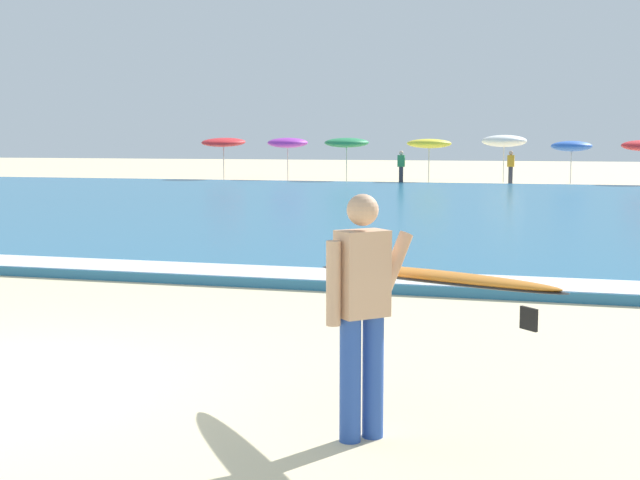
{
  "coord_description": "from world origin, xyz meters",
  "views": [
    {
      "loc": [
        4.72,
        -6.16,
        2.1
      ],
      "look_at": [
        2.42,
        2.07,
        1.1
      ],
      "focal_mm": 48.44,
      "sensor_mm": 36.0,
      "label": 1
    }
  ],
  "objects_px": {
    "beach_umbrella_1": "(288,143)",
    "beach_umbrella_2": "(347,143)",
    "beach_umbrella_0": "(223,142)",
    "beachgoer_near_row_left": "(511,167)",
    "beachgoer_near_row_mid": "(401,167)",
    "beach_umbrella_5": "(572,146)",
    "beach_umbrella_3": "(429,144)",
    "surfer_with_board": "(392,291)",
    "beach_umbrella_4": "(504,141)"
  },
  "relations": [
    {
      "from": "beach_umbrella_1",
      "to": "beach_umbrella_2",
      "type": "bearing_deg",
      "value": -10.14
    },
    {
      "from": "beach_umbrella_0",
      "to": "beachgoer_near_row_left",
      "type": "bearing_deg",
      "value": 1.11
    },
    {
      "from": "beach_umbrella_1",
      "to": "beachgoer_near_row_mid",
      "type": "height_order",
      "value": "beach_umbrella_1"
    },
    {
      "from": "beach_umbrella_0",
      "to": "beach_umbrella_2",
      "type": "distance_m",
      "value": 6.28
    },
    {
      "from": "beach_umbrella_1",
      "to": "beach_umbrella_5",
      "type": "height_order",
      "value": "beach_umbrella_1"
    },
    {
      "from": "beach_umbrella_3",
      "to": "beachgoer_near_row_left",
      "type": "height_order",
      "value": "beach_umbrella_3"
    },
    {
      "from": "surfer_with_board",
      "to": "beach_umbrella_3",
      "type": "height_order",
      "value": "beach_umbrella_3"
    },
    {
      "from": "surfer_with_board",
      "to": "beach_umbrella_5",
      "type": "height_order",
      "value": "beach_umbrella_5"
    },
    {
      "from": "beach_umbrella_3",
      "to": "beachgoer_near_row_mid",
      "type": "height_order",
      "value": "beach_umbrella_3"
    },
    {
      "from": "surfer_with_board",
      "to": "beach_umbrella_4",
      "type": "distance_m",
      "value": 37.15
    },
    {
      "from": "beach_umbrella_1",
      "to": "beach_umbrella_5",
      "type": "xyz_separation_m",
      "value": [
        13.71,
        1.34,
        -0.15
      ]
    },
    {
      "from": "beach_umbrella_4",
      "to": "beach_umbrella_5",
      "type": "relative_size",
      "value": 1.15
    },
    {
      "from": "surfer_with_board",
      "to": "beachgoer_near_row_left",
      "type": "relative_size",
      "value": 1.43
    },
    {
      "from": "beach_umbrella_0",
      "to": "beach_umbrella_2",
      "type": "bearing_deg",
      "value": 3.09
    },
    {
      "from": "beach_umbrella_1",
      "to": "beach_umbrella_0",
      "type": "bearing_deg",
      "value": -163.62
    },
    {
      "from": "beach_umbrella_2",
      "to": "beach_umbrella_3",
      "type": "bearing_deg",
      "value": 4.88
    },
    {
      "from": "beach_umbrella_1",
      "to": "beachgoer_near_row_left",
      "type": "height_order",
      "value": "beach_umbrella_1"
    },
    {
      "from": "beachgoer_near_row_left",
      "to": "beach_umbrella_3",
      "type": "bearing_deg",
      "value": 174.01
    },
    {
      "from": "beachgoer_near_row_left",
      "to": "surfer_with_board",
      "type": "bearing_deg",
      "value": -88.17
    },
    {
      "from": "beach_umbrella_2",
      "to": "beach_umbrella_0",
      "type": "bearing_deg",
      "value": -176.91
    },
    {
      "from": "beach_umbrella_4",
      "to": "beachgoer_near_row_left",
      "type": "xyz_separation_m",
      "value": [
        0.46,
        -2.17,
        -1.17
      ]
    },
    {
      "from": "surfer_with_board",
      "to": "beach_umbrella_4",
      "type": "relative_size",
      "value": 0.96
    },
    {
      "from": "beach_umbrella_4",
      "to": "beachgoer_near_row_left",
      "type": "bearing_deg",
      "value": -78.02
    },
    {
      "from": "beach_umbrella_0",
      "to": "beach_umbrella_2",
      "type": "xyz_separation_m",
      "value": [
        6.28,
        0.34,
        -0.01
      ]
    },
    {
      "from": "beach_umbrella_1",
      "to": "beach_umbrella_5",
      "type": "relative_size",
      "value": 1.08
    },
    {
      "from": "beach_umbrella_2",
      "to": "beach_umbrella_4",
      "type": "distance_m",
      "value": 7.67
    },
    {
      "from": "surfer_with_board",
      "to": "beach_umbrella_1",
      "type": "xyz_separation_m",
      "value": [
        -12.13,
        35.57,
        0.89
      ]
    },
    {
      "from": "beach_umbrella_2",
      "to": "beach_umbrella_5",
      "type": "distance_m",
      "value": 10.7
    },
    {
      "from": "beach_umbrella_0",
      "to": "beach_umbrella_1",
      "type": "height_order",
      "value": "beach_umbrella_0"
    },
    {
      "from": "beach_umbrella_4",
      "to": "beach_umbrella_5",
      "type": "bearing_deg",
      "value": -3.51
    },
    {
      "from": "beach_umbrella_5",
      "to": "beach_umbrella_3",
      "type": "bearing_deg",
      "value": -166.5
    },
    {
      "from": "beach_umbrella_2",
      "to": "surfer_with_board",
      "type": "bearing_deg",
      "value": -75.66
    },
    {
      "from": "beach_umbrella_0",
      "to": "beachgoer_near_row_mid",
      "type": "height_order",
      "value": "beach_umbrella_0"
    },
    {
      "from": "beachgoer_near_row_mid",
      "to": "beach_umbrella_5",
      "type": "bearing_deg",
      "value": 24.01
    },
    {
      "from": "beachgoer_near_row_mid",
      "to": "beach_umbrella_0",
      "type": "bearing_deg",
      "value": 173.09
    },
    {
      "from": "beach_umbrella_1",
      "to": "beach_umbrella_3",
      "type": "xyz_separation_m",
      "value": [
        7.16,
        -0.23,
        -0.03
      ]
    },
    {
      "from": "beach_umbrella_0",
      "to": "beach_umbrella_2",
      "type": "height_order",
      "value": "beach_umbrella_0"
    },
    {
      "from": "beach_umbrella_1",
      "to": "beachgoer_near_row_mid",
      "type": "bearing_deg",
      "value": -18.27
    },
    {
      "from": "beach_umbrella_1",
      "to": "beach_umbrella_4",
      "type": "xyz_separation_m",
      "value": [
        10.56,
        1.54,
        0.09
      ]
    },
    {
      "from": "beach_umbrella_0",
      "to": "beach_umbrella_3",
      "type": "bearing_deg",
      "value": 3.78
    },
    {
      "from": "surfer_with_board",
      "to": "beach_umbrella_0",
      "type": "xyz_separation_m",
      "value": [
        -15.22,
        34.66,
        0.92
      ]
    },
    {
      "from": "beach_umbrella_4",
      "to": "beachgoer_near_row_mid",
      "type": "bearing_deg",
      "value": -141.08
    },
    {
      "from": "surfer_with_board",
      "to": "beach_umbrella_3",
      "type": "xyz_separation_m",
      "value": [
        -4.98,
        35.34,
        0.86
      ]
    },
    {
      "from": "beach_umbrella_1",
      "to": "beach_umbrella_5",
      "type": "distance_m",
      "value": 13.77
    },
    {
      "from": "surfer_with_board",
      "to": "beachgoer_near_row_mid",
      "type": "xyz_separation_m",
      "value": [
        -5.99,
        33.54,
        -0.19
      ]
    },
    {
      "from": "beach_umbrella_5",
      "to": "beachgoer_near_row_mid",
      "type": "bearing_deg",
      "value": -155.99
    },
    {
      "from": "beach_umbrella_0",
      "to": "beachgoer_near_row_left",
      "type": "xyz_separation_m",
      "value": [
        14.11,
        0.27,
        -1.11
      ]
    },
    {
      "from": "beach_umbrella_4",
      "to": "beach_umbrella_5",
      "type": "height_order",
      "value": "beach_umbrella_4"
    },
    {
      "from": "beach_umbrella_1",
      "to": "beach_umbrella_5",
      "type": "bearing_deg",
      "value": 5.59
    },
    {
      "from": "beach_umbrella_2",
      "to": "beachgoer_near_row_mid",
      "type": "bearing_deg",
      "value": -26.26
    }
  ]
}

